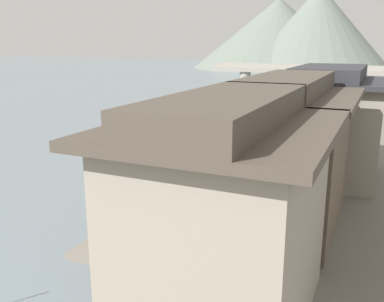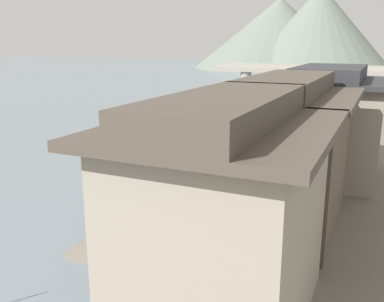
{
  "view_description": "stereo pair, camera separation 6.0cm",
  "coord_description": "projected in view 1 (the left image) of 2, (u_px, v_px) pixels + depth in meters",
  "views": [
    {
      "loc": [
        13.04,
        -5.68,
        8.11
      ],
      "look_at": [
        2.73,
        17.03,
        1.76
      ],
      "focal_mm": 39.73,
      "sensor_mm": 36.0,
      "label": 1
    },
    {
      "loc": [
        13.1,
        -5.66,
        8.11
      ],
      "look_at": [
        2.73,
        17.03,
        1.76
      ],
      "focal_mm": 39.73,
      "sensor_mm": 36.0,
      "label": 2
    }
  ],
  "objects": [
    {
      "name": "boat_moored_third",
      "position": [
        289.0,
        118.0,
        46.68
      ],
      "size": [
        1.36,
        5.8,
        0.46
      ],
      "color": "brown",
      "rests_on": "ground"
    },
    {
      "name": "mooring_post_dock_mid",
      "position": [
        237.0,
        189.0,
        20.58
      ],
      "size": [
        0.2,
        0.2,
        0.98
      ],
      "primitive_type": "cylinder",
      "color": "#473828",
      "rests_on": "riverbank_right"
    },
    {
      "name": "boat_midriver_upstream",
      "position": [
        138.0,
        248.0,
        16.95
      ],
      "size": [
        1.41,
        4.15,
        0.53
      ],
      "color": "brown",
      "rests_on": "ground"
    },
    {
      "name": "mooring_post_dock_near",
      "position": [
        144.0,
        278.0,
        12.86
      ],
      "size": [
        0.2,
        0.2,
        0.89
      ],
      "primitive_type": "cylinder",
      "color": "#473828",
      "rests_on": "riverbank_right"
    },
    {
      "name": "hill_far_west",
      "position": [
        278.0,
        33.0,
        140.45
      ],
      "size": [
        55.78,
        55.78,
        22.4
      ],
      "primitive_type": "cone",
      "color": "slate",
      "rests_on": "ground"
    },
    {
      "name": "boat_midriver_drifting",
      "position": [
        308.0,
        100.0,
        60.67
      ],
      "size": [
        3.35,
        5.24,
        0.53
      ],
      "color": "brown",
      "rests_on": "ground"
    },
    {
      "name": "boat_moored_second",
      "position": [
        201.0,
        152.0,
        31.87
      ],
      "size": [
        1.7,
        4.71,
        0.53
      ],
      "color": "brown",
      "rests_on": "ground"
    },
    {
      "name": "hill_far_centre",
      "position": [
        318.0,
        29.0,
        128.25
      ],
      "size": [
        43.73,
        43.73,
        24.65
      ],
      "primitive_type": "cone",
      "color": "slate",
      "rests_on": "ground"
    },
    {
      "name": "stone_bridge",
      "position": [
        296.0,
        75.0,
        66.38
      ],
      "size": [
        27.24,
        2.4,
        4.88
      ],
      "color": "gray",
      "rests_on": "ground"
    },
    {
      "name": "boat_moored_far",
      "position": [
        284.0,
        130.0,
        39.63
      ],
      "size": [
        1.35,
        4.48,
        0.64
      ],
      "color": "brown",
      "rests_on": "ground"
    },
    {
      "name": "mooring_post_dock_far",
      "position": [
        277.0,
        151.0,
        27.98
      ],
      "size": [
        0.2,
        0.2,
        0.91
      ],
      "primitive_type": "cylinder",
      "color": "#473828",
      "rests_on": "riverbank_right"
    },
    {
      "name": "house_waterfront_nearest",
      "position": [
        226.0,
        213.0,
        11.16
      ],
      "size": [
        5.44,
        6.93,
        6.14
      ],
      "color": "gray",
      "rests_on": "riverbank_right"
    },
    {
      "name": "boat_crossing_west",
      "position": [
        316.0,
        106.0,
        55.15
      ],
      "size": [
        1.62,
        3.6,
        0.36
      ],
      "color": "#33281E",
      "rests_on": "ground"
    },
    {
      "name": "house_waterfront_tall",
      "position": [
        326.0,
        124.0,
        23.57
      ],
      "size": [
        6.79,
        6.79,
        6.14
      ],
      "color": "gray",
      "rests_on": "riverbank_right"
    },
    {
      "name": "house_waterfront_second",
      "position": [
        284.0,
        154.0,
        17.13
      ],
      "size": [
        5.5,
        7.21,
        6.14
      ],
      "color": "brown",
      "rests_on": "riverbank_right"
    },
    {
      "name": "boat_moored_nearest",
      "position": [
        218.0,
        183.0,
        24.78
      ],
      "size": [
        1.55,
        3.86,
        0.53
      ],
      "color": "#423328",
      "rests_on": "ground"
    },
    {
      "name": "boat_upstream_distant",
      "position": [
        274.0,
        143.0,
        34.45
      ],
      "size": [
        1.05,
        5.36,
        0.77
      ],
      "color": "brown",
      "rests_on": "ground"
    }
  ]
}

